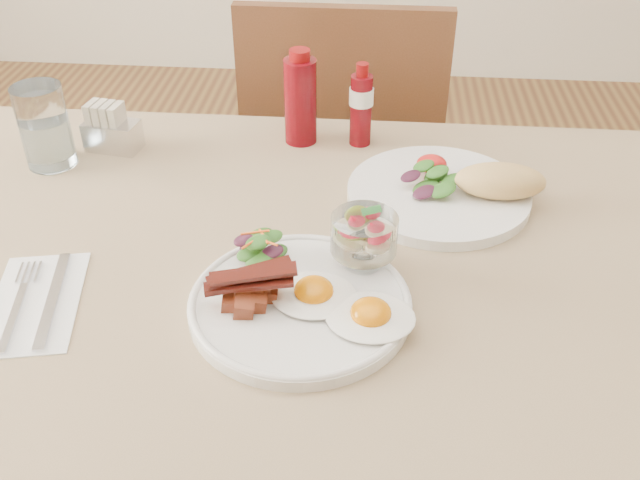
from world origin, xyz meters
TOP-DOWN VIEW (x-y plane):
  - table at (0.00, 0.00)m, footprint 1.33×0.88m
  - chair_far at (0.00, 0.66)m, footprint 0.42×0.42m
  - main_plate at (-0.01, -0.10)m, footprint 0.28×0.28m
  - fried_eggs at (0.04, -0.12)m, footprint 0.20×0.15m
  - bacon_potato_pile at (-0.07, -0.12)m, footprint 0.12×0.07m
  - side_salad at (-0.07, -0.03)m, footprint 0.08×0.07m
  - fruit_cup at (0.06, -0.03)m, footprint 0.09×0.09m
  - second_plate at (0.19, 0.17)m, footprint 0.31×0.28m
  - ketchup_bottle at (-0.06, 0.35)m, footprint 0.06×0.06m
  - hot_sauce_bottle at (0.04, 0.35)m, footprint 0.05×0.05m
  - sugar_caddy at (-0.38, 0.29)m, footprint 0.10×0.06m
  - water_glass at (-0.47, 0.23)m, footprint 0.08×0.08m
  - napkin_cutlery at (-0.35, -0.12)m, footprint 0.15×0.22m

SIDE VIEW (x-z plane):
  - chair_far at x=0.00m, z-range 0.06..0.99m
  - table at x=0.00m, z-range 0.29..1.04m
  - napkin_cutlery at x=-0.35m, z-range 0.75..0.76m
  - main_plate at x=-0.01m, z-range 0.75..0.77m
  - second_plate at x=0.19m, z-range 0.74..0.81m
  - fried_eggs at x=0.04m, z-range 0.76..0.79m
  - side_salad at x=-0.07m, z-range 0.77..0.81m
  - sugar_caddy at x=-0.38m, z-range 0.75..0.83m
  - bacon_potato_pile at x=-0.07m, z-range 0.77..0.82m
  - water_glass at x=-0.47m, z-range 0.74..0.88m
  - fruit_cup at x=0.06m, z-range 0.77..0.86m
  - hot_sauce_bottle at x=0.04m, z-range 0.75..0.90m
  - ketchup_bottle at x=-0.06m, z-range 0.75..0.91m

